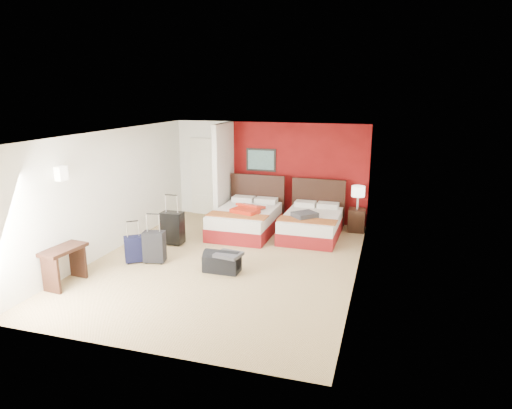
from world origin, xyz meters
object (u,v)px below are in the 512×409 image
at_px(bed_right, 311,226).
at_px(suitcase_black, 173,229).
at_px(table_lamp, 358,198).
at_px(desk, 65,266).
at_px(suitcase_charcoal, 154,248).
at_px(suitcase_navy, 134,250).
at_px(duffel_bag, 222,263).
at_px(bed_left, 245,221).
at_px(nightstand, 357,220).
at_px(red_suitcase_open, 248,209).

relative_size(bed_right, suitcase_black, 2.56).
height_order(table_lamp, desk, table_lamp).
xyz_separation_m(suitcase_black, suitcase_charcoal, (0.16, -1.08, -0.05)).
bearing_deg(bed_right, suitcase_black, -153.22).
xyz_separation_m(suitcase_navy, desk, (-0.58, -1.25, 0.09)).
xyz_separation_m(table_lamp, duffel_bag, (-2.18, -3.25, -0.65)).
height_order(bed_right, duffel_bag, bed_right).
xyz_separation_m(bed_right, suitcase_charcoal, (-2.64, -2.45, 0.03)).
distance_m(bed_left, nightstand, 2.65).
xyz_separation_m(bed_left, suitcase_navy, (-1.49, -2.40, -0.04)).
xyz_separation_m(bed_right, nightstand, (0.96, 0.75, 0.01)).
height_order(suitcase_black, duffel_bag, suitcase_black).
bearing_deg(bed_right, suitcase_navy, -139.05).
xyz_separation_m(nightstand, suitcase_charcoal, (-3.60, -3.20, 0.03)).
bearing_deg(nightstand, bed_right, -143.13).
bearing_deg(suitcase_navy, bed_left, 21.52).
bearing_deg(suitcase_charcoal, red_suitcase_open, 50.13).
height_order(red_suitcase_open, nightstand, red_suitcase_open).
bearing_deg(suitcase_navy, desk, -151.54).
relative_size(bed_right, desk, 2.21).
distance_m(red_suitcase_open, suitcase_charcoal, 2.52).
relative_size(duffel_bag, desk, 0.82).
distance_m(table_lamp, suitcase_navy, 5.21).
xyz_separation_m(suitcase_charcoal, desk, (-0.96, -1.36, 0.04)).
distance_m(table_lamp, suitcase_black, 4.34).
xyz_separation_m(bed_left, suitcase_black, (-1.26, -1.21, 0.06)).
xyz_separation_m(bed_left, nightstand, (2.49, 0.91, -0.01)).
distance_m(bed_left, suitcase_charcoal, 2.54).
xyz_separation_m(suitcase_black, duffel_bag, (1.57, -1.13, -0.18)).
bearing_deg(nightstand, bed_left, -161.15).
distance_m(duffel_bag, desk, 2.73).
xyz_separation_m(red_suitcase_open, suitcase_navy, (-1.59, -2.30, -0.37)).
bearing_deg(nightstand, red_suitcase_open, -158.32).
bearing_deg(duffel_bag, nightstand, 56.43).
bearing_deg(suitcase_charcoal, bed_right, 31.84).
height_order(suitcase_black, suitcase_charcoal, suitcase_black).
relative_size(red_suitcase_open, suitcase_black, 1.18).
bearing_deg(desk, duffel_bag, 34.84).
bearing_deg(suitcase_navy, bed_right, 3.60).
xyz_separation_m(red_suitcase_open, suitcase_charcoal, (-1.21, -2.19, -0.33)).
relative_size(red_suitcase_open, desk, 1.02).
xyz_separation_m(red_suitcase_open, table_lamp, (2.39, 1.01, 0.20)).
relative_size(table_lamp, desk, 0.69).
bearing_deg(suitcase_navy, suitcase_charcoal, -20.79).
distance_m(suitcase_navy, duffel_bag, 1.80).
height_order(red_suitcase_open, duffel_bag, red_suitcase_open).
xyz_separation_m(bed_left, red_suitcase_open, (0.10, -0.10, 0.34)).
bearing_deg(nightstand, desk, -136.21).
xyz_separation_m(table_lamp, suitcase_black, (-3.75, -2.12, -0.47)).
height_order(table_lamp, duffel_bag, table_lamp).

